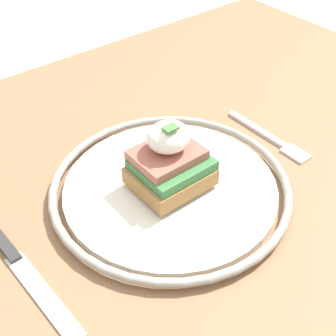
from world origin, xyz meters
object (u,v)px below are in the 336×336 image
(plate, at_px, (168,185))
(fork, at_px, (271,138))
(sandwich, at_px, (169,160))
(knife, at_px, (15,259))

(plate, xyz_separation_m, fork, (-0.17, 0.01, -0.01))
(plate, height_order, fork, plate)
(sandwich, relative_size, fork, 0.62)
(knife, bearing_deg, sandwich, 175.40)
(sandwich, xyz_separation_m, fork, (-0.17, 0.01, -0.04))
(sandwich, relative_size, knife, 0.42)
(knife, bearing_deg, plate, 175.15)
(plate, relative_size, sandwich, 3.31)
(sandwich, height_order, knife, sandwich)
(sandwich, height_order, fork, sandwich)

